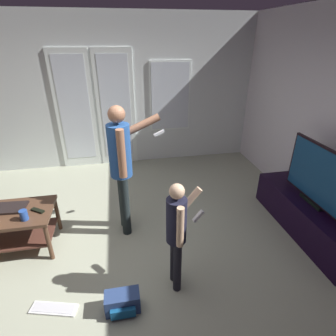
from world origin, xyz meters
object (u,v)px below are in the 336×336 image
person_child (177,229)px  loose_keyboard (54,309)px  cup_by_laptop (24,215)px  person_adult (122,161)px  flat_screen_tv (319,176)px  tv_stand (307,217)px  tv_remote_black (38,210)px  backpack (123,302)px  laptop_closed (10,208)px  coffee_table (15,222)px

person_child → loose_keyboard: person_child is taller
person_child → cup_by_laptop: person_child is taller
person_adult → person_child: person_adult is taller
flat_screen_tv → loose_keyboard: bearing=-169.1°
tv_stand → person_child: size_ratio=1.44×
loose_keyboard → tv_remote_black: 1.10m
backpack → tv_remote_black: size_ratio=1.91×
flat_screen_tv → person_child: (-1.86, -0.51, -0.11)m
cup_by_laptop → person_adult: bearing=14.5°
person_child → backpack: bearing=-160.2°
laptop_closed → tv_stand: bearing=-2.9°
person_child → cup_by_laptop: bearing=155.4°
flat_screen_tv → person_adult: 2.37m
person_adult → laptop_closed: bearing=-178.4°
coffee_table → person_child: 1.99m
tv_stand → laptop_closed: bearing=172.8°
coffee_table → tv_stand: (3.61, -0.38, -0.15)m
person_child → backpack: person_child is taller
laptop_closed → tv_remote_black: bearing=-14.0°
person_adult → person_child: 1.14m
loose_keyboard → laptop_closed: laptop_closed is taller
tv_stand → person_adult: person_adult is taller
coffee_table → tv_remote_black: (0.29, -0.03, 0.15)m
tv_stand → backpack: size_ratio=5.32×
person_adult → laptop_closed: person_adult is taller
person_child → laptop_closed: (-1.79, 0.97, -0.19)m
backpack → tv_remote_black: bearing=130.5°
flat_screen_tv → person_child: bearing=-164.6°
flat_screen_tv → person_child: size_ratio=0.88×
tv_remote_black → flat_screen_tv: bearing=28.5°
flat_screen_tv → person_adult: person_adult is taller
person_adult → tv_remote_black: person_adult is taller
person_child → laptop_closed: size_ratio=3.36×
backpack → laptop_closed: (-1.24, 1.17, 0.43)m
tv_stand → flat_screen_tv: flat_screen_tv is taller
flat_screen_tv → loose_keyboard: flat_screen_tv is taller
tv_stand → backpack: 2.52m
loose_keyboard → person_child: bearing=3.7°
flat_screen_tv → coffee_table: bearing=174.0°
loose_keyboard → backpack: bearing=-10.8°
person_child → cup_by_laptop: size_ratio=10.12×
tv_stand → coffee_table: bearing=174.0°
coffee_table → tv_stand: size_ratio=0.50×
coffee_table → backpack: (1.19, -1.09, -0.27)m
cup_by_laptop → loose_keyboard: bearing=-65.9°
person_adult → backpack: 1.51m
coffee_table → laptop_closed: 0.18m
person_child → tv_remote_black: bearing=149.7°
backpack → laptop_closed: bearing=136.7°
loose_keyboard → cup_by_laptop: (-0.36, 0.79, 0.56)m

